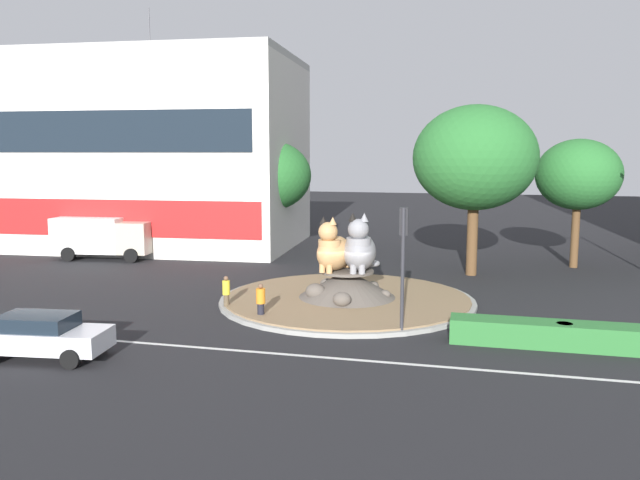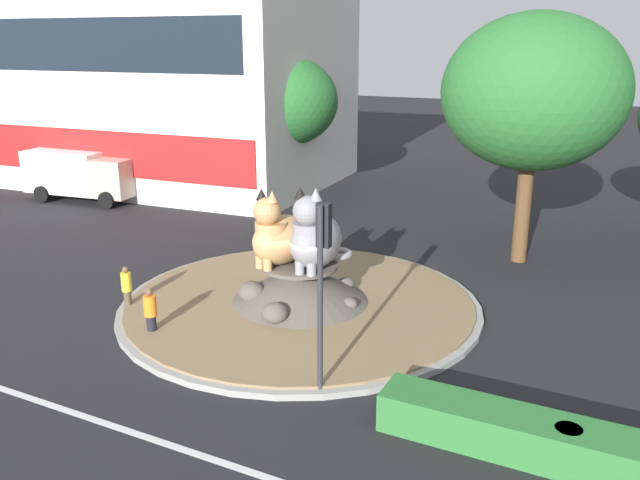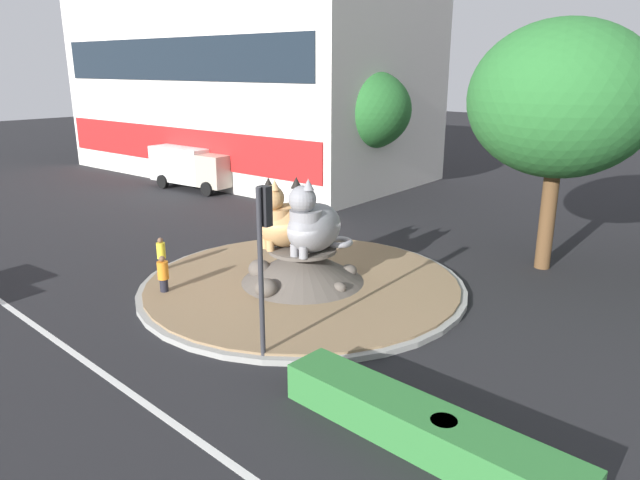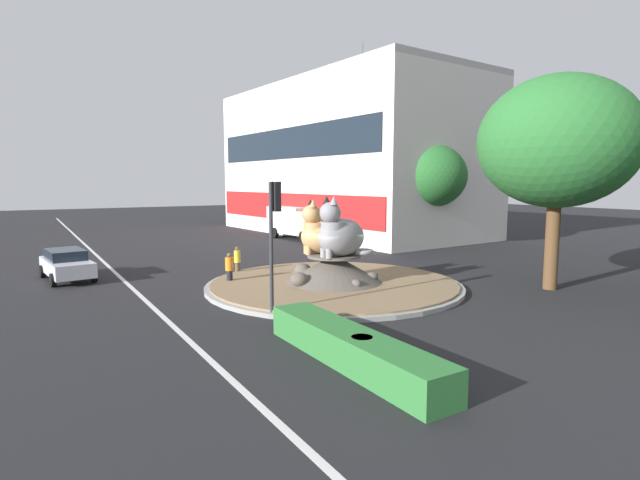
{
  "view_description": "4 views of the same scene",
  "coord_description": "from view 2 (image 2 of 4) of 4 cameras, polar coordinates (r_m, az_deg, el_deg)",
  "views": [
    {
      "loc": [
        5.72,
        -28.22,
        6.92
      ],
      "look_at": [
        -0.96,
        -1.33,
        3.06
      ],
      "focal_mm": 35.6,
      "sensor_mm": 36.0,
      "label": 1
    },
    {
      "loc": [
        9.54,
        -17.56,
        8.45
      ],
      "look_at": [
        1.36,
        -1.27,
        2.86
      ],
      "focal_mm": 36.69,
      "sensor_mm": 36.0,
      "label": 2
    },
    {
      "loc": [
        13.97,
        -14.14,
        7.77
      ],
      "look_at": [
        1.82,
        -1.04,
        2.41
      ],
      "focal_mm": 32.57,
      "sensor_mm": 36.0,
      "label": 3
    },
    {
      "loc": [
        18.66,
        -12.23,
        4.84
      ],
      "look_at": [
        0.72,
        -1.2,
        2.34
      ],
      "focal_mm": 27.49,
      "sensor_mm": 36.0,
      "label": 4
    }
  ],
  "objects": [
    {
      "name": "lane_centreline",
      "position": [
        15.9,
        -16.15,
        -15.79
      ],
      "size": [
        112.0,
        0.2,
        0.01
      ],
      "primitive_type": "cube",
      "color": "silver",
      "rests_on": "ground"
    },
    {
      "name": "roundabout_island",
      "position": [
        21.52,
        -1.77,
        -4.76
      ],
      "size": [
        11.79,
        11.79,
        1.52
      ],
      "color": "gray",
      "rests_on": "ground"
    },
    {
      "name": "traffic_light_mast",
      "position": [
        15.37,
        0.19,
        -2.16
      ],
      "size": [
        0.33,
        0.46,
        4.86
      ],
      "rotation": [
        0.0,
        0.0,
        1.63
      ],
      "color": "#2D2D33",
      "rests_on": "ground"
    },
    {
      "name": "shophouse_block",
      "position": [
        44.02,
        -16.63,
        14.32
      ],
      "size": [
        27.15,
        15.02,
        17.08
      ],
      "rotation": [
        0.0,
        0.0,
        0.07
      ],
      "color": "silver",
      "rests_on": "ground"
    },
    {
      "name": "cat_statue_calico",
      "position": [
        20.89,
        -3.59,
        0.31
      ],
      "size": [
        2.17,
        2.62,
        2.54
      ],
      "rotation": [
        0.0,
        0.0,
        -1.85
      ],
      "color": "tan",
      "rests_on": "roundabout_island"
    },
    {
      "name": "clipped_hedge_strip",
      "position": [
        15.0,
        18.71,
        -16.19
      ],
      "size": [
        6.92,
        1.2,
        0.9
      ],
      "primitive_type": "cube",
      "color": "#2D7033",
      "rests_on": "ground"
    },
    {
      "name": "pedestrian_yellow_shirt",
      "position": [
        21.98,
        -16.5,
        -4.03
      ],
      "size": [
        0.33,
        0.33,
        1.54
      ],
      "rotation": [
        0.0,
        0.0,
        1.16
      ],
      "color": "brown",
      "rests_on": "ground"
    },
    {
      "name": "litter_bin",
      "position": [
        14.94,
        20.7,
        -16.56
      ],
      "size": [
        0.56,
        0.56,
        0.9
      ],
      "color": "#2D4233",
      "rests_on": "ground"
    },
    {
      "name": "pedestrian_orange_shirt",
      "position": [
        19.87,
        -14.55,
        -6.16
      ],
      "size": [
        0.38,
        0.38,
        1.55
      ],
      "rotation": [
        0.0,
        0.0,
        4.71
      ],
      "color": "black",
      "rests_on": "ground"
    },
    {
      "name": "ground_plane",
      "position": [
        21.7,
        -1.72,
        -5.88
      ],
      "size": [
        160.0,
        160.0,
        0.0
      ],
      "primitive_type": "plane",
      "color": "black"
    },
    {
      "name": "second_tree_near_tower",
      "position": [
        36.13,
        -2.99,
        11.98
      ],
      "size": [
        5.65,
        5.65,
        7.68
      ],
      "color": "brown",
      "rests_on": "ground"
    },
    {
      "name": "third_tree_left",
      "position": [
        26.07,
        18.15,
        12.11
      ],
      "size": [
        6.83,
        6.83,
        9.5
      ],
      "color": "brown",
      "rests_on": "ground"
    },
    {
      "name": "delivery_box_truck",
      "position": [
        38.02,
        -20.03,
        5.5
      ],
      "size": [
        6.57,
        3.21,
        2.7
      ],
      "rotation": [
        0.0,
        0.0,
        0.12
      ],
      "color": "#B7AD99",
      "rests_on": "ground"
    },
    {
      "name": "cat_statue_grey",
      "position": [
        20.5,
        -0.46,
        0.21
      ],
      "size": [
        1.69,
        2.74,
        2.72
      ],
      "rotation": [
        0.0,
        0.0,
        -1.48
      ],
      "color": "gray",
      "rests_on": "roundabout_island"
    }
  ]
}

